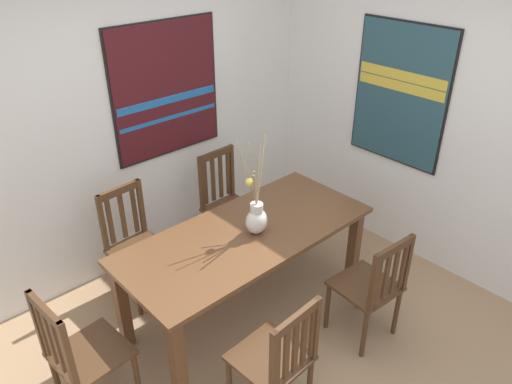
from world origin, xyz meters
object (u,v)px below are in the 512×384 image
at_px(chair_0, 135,243).
at_px(chair_3, 372,286).
at_px(chair_2, 278,358).
at_px(painting_on_back_wall, 166,90).
at_px(chair_4, 227,202).
at_px(dining_table, 247,245).
at_px(chair_1, 80,353).
at_px(centerpiece_vase, 256,217).
at_px(painting_on_side_wall, 400,94).

height_order(chair_0, chair_3, chair_0).
height_order(chair_2, painting_on_back_wall, painting_on_back_wall).
relative_size(chair_3, chair_4, 0.94).
xyz_separation_m(dining_table, chair_0, (-0.49, 0.80, -0.17)).
xyz_separation_m(chair_2, painting_on_back_wall, (0.65, 2.01, 1.03)).
bearing_deg(chair_4, chair_1, -156.68).
height_order(centerpiece_vase, chair_3, centerpiece_vase).
bearing_deg(chair_0, chair_2, -89.22).
height_order(chair_1, painting_on_back_wall, painting_on_back_wall).
height_order(chair_1, chair_3, chair_1).
bearing_deg(chair_4, chair_2, -120.02).
distance_m(chair_2, chair_3, 0.96).
height_order(chair_0, painting_on_side_wall, painting_on_side_wall).
bearing_deg(chair_3, dining_table, 121.71).
bearing_deg(painting_on_back_wall, chair_3, -81.03).
height_order(chair_1, painting_on_side_wall, painting_on_side_wall).
distance_m(chair_2, painting_on_back_wall, 2.35).
bearing_deg(chair_1, painting_on_back_wall, 38.20).
distance_m(dining_table, painting_on_side_wall, 1.85).
xyz_separation_m(chair_1, chair_3, (1.81, -0.81, -0.01)).
height_order(chair_3, painting_on_side_wall, painting_on_side_wall).
bearing_deg(centerpiece_vase, chair_3, -59.37).
bearing_deg(dining_table, chair_2, -120.24).
bearing_deg(chair_0, centerpiece_vase, -57.49).
bearing_deg(painting_on_side_wall, chair_1, 177.69).
xyz_separation_m(dining_table, painting_on_side_wall, (1.66, -0.10, 0.80)).
bearing_deg(painting_on_side_wall, centerpiece_vase, 178.22).
distance_m(centerpiece_vase, painting_on_back_wall, 1.40).
distance_m(chair_1, chair_2, 1.19).
relative_size(dining_table, chair_3, 2.11).
bearing_deg(chair_3, chair_0, 121.64).
bearing_deg(centerpiece_vase, chair_2, -124.53).
distance_m(centerpiece_vase, chair_4, 1.01).
height_order(chair_3, chair_4, chair_4).
distance_m(dining_table, painting_on_back_wall, 1.49).
distance_m(chair_0, painting_on_back_wall, 1.29).
distance_m(chair_1, chair_3, 1.99).
distance_m(chair_3, chair_4, 1.58).
distance_m(chair_1, painting_on_back_wall, 2.17).
bearing_deg(painting_on_back_wall, chair_2, -107.85).
relative_size(chair_0, painting_on_side_wall, 0.79).
bearing_deg(chair_3, painting_on_back_wall, 98.97).
relative_size(chair_1, chair_3, 1.04).
bearing_deg(chair_3, chair_4, 91.52).
bearing_deg(centerpiece_vase, painting_on_back_wall, 84.25).
relative_size(dining_table, centerpiece_vase, 2.66).
height_order(chair_3, painting_on_back_wall, painting_on_back_wall).
bearing_deg(chair_2, chair_3, 0.73).
height_order(dining_table, chair_3, chair_3).
bearing_deg(chair_1, chair_4, 23.32).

